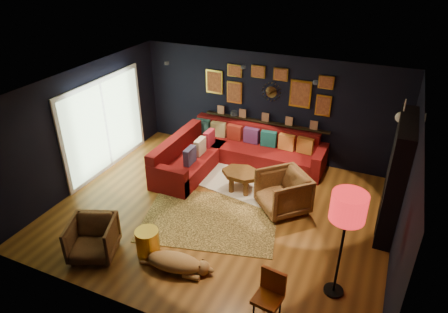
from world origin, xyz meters
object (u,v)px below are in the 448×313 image
at_px(orange_chair, 270,292).
at_px(armchair_right, 283,191).
at_px(sectional, 228,154).
at_px(gold_stool, 148,243).
at_px(coffee_table, 242,175).
at_px(floor_lamp, 348,211).
at_px(pouf, 204,161).
at_px(dog, 174,260).
at_px(armchair_left, 92,237).

bearing_deg(orange_chair, armchair_right, 109.86).
height_order(sectional, gold_stool, sectional).
xyz_separation_m(coffee_table, floor_lamp, (2.40, -2.09, 1.18)).
relative_size(gold_stool, orange_chair, 0.63).
bearing_deg(coffee_table, orange_chair, -61.29).
xyz_separation_m(sectional, pouf, (-0.49, -0.33, -0.15)).
bearing_deg(gold_stool, sectional, 89.63).
relative_size(floor_lamp, dog, 1.43).
bearing_deg(dog, sectional, 91.14).
distance_m(sectional, orange_chair, 4.50).
bearing_deg(gold_stool, coffee_table, 73.97).
height_order(sectional, armchair_right, armchair_right).
bearing_deg(armchair_right, armchair_left, -89.28).
bearing_deg(floor_lamp, dog, -166.66).
bearing_deg(orange_chair, floor_lamp, 54.06).
bearing_deg(armchair_right, pouf, -156.65).
distance_m(coffee_table, floor_lamp, 3.40).
height_order(armchair_left, dog, armchair_left).
relative_size(gold_stool, floor_lamp, 0.28).
height_order(gold_stool, orange_chair, orange_chair).
height_order(pouf, dog, dog).
distance_m(orange_chair, floor_lamp, 1.59).
height_order(floor_lamp, dog, floor_lamp).
relative_size(coffee_table, orange_chair, 1.16).
bearing_deg(orange_chair, gold_stool, 177.87).
bearing_deg(armchair_right, gold_stool, -82.51).
xyz_separation_m(orange_chair, dog, (-1.73, 0.25, -0.26)).
distance_m(armchair_left, dog, 1.50).
distance_m(gold_stool, floor_lamp, 3.43).
bearing_deg(dog, floor_lamp, 5.28).
bearing_deg(pouf, coffee_table, -26.29).
xyz_separation_m(pouf, dog, (1.08, -3.28, 0.04)).
bearing_deg(sectional, coffee_table, -52.28).
distance_m(pouf, orange_chair, 4.52).
relative_size(armchair_left, floor_lamp, 0.42).
distance_m(pouf, dog, 3.46).
bearing_deg(floor_lamp, armchair_right, 127.93).
xyz_separation_m(sectional, coffee_table, (0.71, -0.92, 0.07)).
xyz_separation_m(armchair_left, armchair_right, (2.61, 2.63, 0.07)).
relative_size(armchair_left, orange_chair, 0.96).
bearing_deg(armchair_right, sectional, -169.89).
height_order(coffee_table, armchair_left, armchair_left).
bearing_deg(floor_lamp, sectional, 135.99).
height_order(armchair_right, dog, armchair_right).
distance_m(coffee_table, pouf, 1.36).
distance_m(gold_stool, orange_chair, 2.38).
distance_m(armchair_right, gold_stool, 2.85).
bearing_deg(armchair_left, armchair_right, 23.00).
height_order(pouf, armchair_left, armchair_left).
height_order(sectional, dog, sectional).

